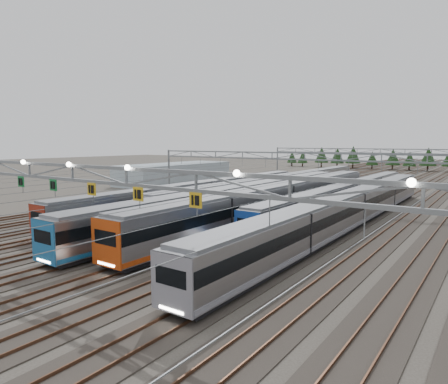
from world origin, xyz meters
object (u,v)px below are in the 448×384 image
Objects in this scene: train_c at (245,199)px; west_shed at (176,173)px; train_a at (204,193)px; gantry_mid at (305,162)px; train_f at (352,208)px; gantry_near at (71,176)px; train_e at (347,195)px; train_b at (281,185)px; train_d at (282,199)px; gantry_far at (380,155)px.

west_shed reaches higher than train_c.
gantry_mid is at bearing 42.97° from train_a.
train_c is 13.53m from train_f.
train_f is 1.06× the size of gantry_near.
gantry_mid is at bearing 89.93° from gantry_near.
gantry_mid reaches higher than train_e.
train_e is 0.98× the size of gantry_mid.
train_a is 0.79× the size of train_b.
train_d is 56.95m from gantry_far.
gantry_near reaches higher than train_b.
train_d is 0.97× the size of gantry_far.
train_d is 0.92× the size of train_f.
gantry_far reaches higher than train_e.
train_d reaches higher than train_e.
gantry_mid is (-6.75, 0.05, 4.43)m from train_e.
west_shed is (-26.77, 23.50, 0.25)m from train_a.
train_d is 12.66m from gantry_mid.
gantry_mid is at bearing 179.55° from train_e.
gantry_far is (-6.75, 45.05, 4.43)m from train_e.
train_b is 1.11× the size of train_f.
train_e is 0.93× the size of train_f.
train_c is 44.51m from west_shed.
gantry_far is (0.05, 85.12, -0.70)m from gantry_near.
gantry_far is at bearing 90.00° from gantry_mid.
train_a is at bearing -41.28° from west_shed.
train_c is at bearing 94.73° from gantry_near.
train_a is 22.59m from train_f.
train_b is 1.17× the size of gantry_far.
west_shed is at bearing 163.72° from train_e.
train_d is 1.00× the size of train_e.
train_a is 0.94× the size of train_c.
train_a is at bearing -137.03° from gantry_mid.
train_b is at bearing 98.31° from gantry_near.
train_d is (4.50, 1.71, 0.12)m from train_c.
gantry_mid is at bearing 131.95° from train_f.
west_shed reaches higher than train_a.
gantry_near reaches higher than west_shed.
gantry_far is at bearing 80.24° from train_b.
train_e is at bearing 30.09° from train_a.
train_b is at bearing -99.76° from gantry_far.
train_c is 58.66m from gantry_far.
train_f is (22.50, -2.04, 0.12)m from train_a.
train_c is at bearing -76.83° from train_b.
train_a is at bearing 110.71° from gantry_near.
gantry_near is at bearing -90.07° from gantry_mid.
train_a is 35.62m from west_shed.
gantry_near is (-2.30, -28.36, 4.80)m from train_d.
train_c is 4.81m from train_d.
train_b is 1.17× the size of gantry_near.
train_c is 0.99× the size of gantry_mid.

